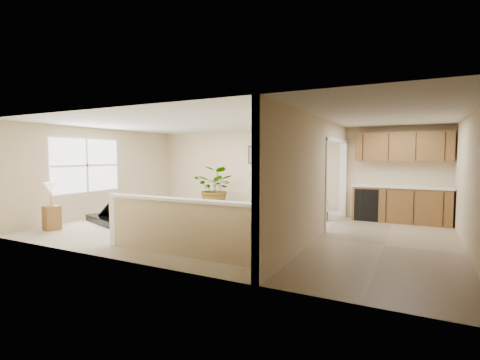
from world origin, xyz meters
The scene contains 20 objects.
floor centered at (0.00, 0.00, 0.00)m, with size 9.00×9.00×0.00m, color tan.
back_wall centered at (0.00, 3.00, 1.25)m, with size 9.00×0.04×2.50m, color beige.
front_wall centered at (0.00, -3.00, 1.25)m, with size 9.00×0.04×2.50m, color beige.
left_wall centered at (-4.50, 0.00, 1.25)m, with size 0.04×6.00×2.50m, color beige.
right_wall centered at (4.50, 0.00, 1.25)m, with size 0.04×6.00×2.50m, color beige.
ceiling centered at (0.00, 0.00, 2.50)m, with size 9.00×6.00×0.04m, color silver.
kitchen_vinyl centered at (3.15, 0.00, 0.00)m, with size 2.70×6.00×0.01m, color #9C8869.
interior_partition centered at (1.80, 0.25, 1.22)m, with size 0.18×5.99×2.50m.
pony_half_wall centered at (0.08, -2.30, 0.52)m, with size 3.42×0.22×1.00m.
left_window centered at (-4.49, -0.50, 1.45)m, with size 0.05×2.15×1.45m, color white.
wall_art_left centered at (-0.95, 2.97, 1.75)m, with size 0.48×0.04×0.58m.
wall_mirror centered at (0.30, 2.97, 1.80)m, with size 0.55×0.04×0.55m.
kitchen_cabinets centered at (3.19, 2.73, 0.87)m, with size 2.36×0.65×2.33m.
piano centered at (-3.25, -0.30, 0.62)m, with size 2.18×2.16×1.49m.
piano_bench centered at (-1.63, -0.33, 0.26)m, with size 0.39×0.77×0.52m, color black.
loveseat centered at (0.27, 2.67, 0.33)m, with size 1.59×0.97×0.88m.
accent_table centered at (-0.51, 2.65, 0.53)m, with size 0.57×0.57×0.83m.
palm_plant centered at (-1.94, 2.20, 0.69)m, with size 1.33×1.17×1.41m.
small_plant centered at (1.45, 2.01, 0.24)m, with size 0.38×0.38×0.58m.
lamp_stand centered at (-3.86, -1.98, 0.47)m, with size 0.40×0.40×1.11m.
Camera 1 is at (3.67, -7.09, 1.72)m, focal length 26.00 mm.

